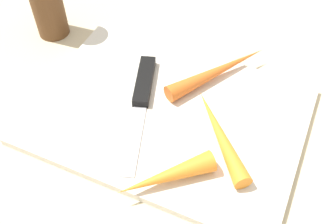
% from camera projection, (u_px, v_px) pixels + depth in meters
% --- Properties ---
extents(ground_plane, '(1.40, 1.40, 0.00)m').
position_uv_depth(ground_plane, '(168.00, 118.00, 0.56)').
color(ground_plane, '#C6B793').
extents(cutting_board, '(0.36, 0.26, 0.01)m').
position_uv_depth(cutting_board, '(168.00, 115.00, 0.55)').
color(cutting_board, silver).
rests_on(cutting_board, ground_plane).
extents(knife, '(0.08, 0.20, 0.01)m').
position_uv_depth(knife, '(143.00, 88.00, 0.57)').
color(knife, '#B7B7BC').
rests_on(knife, cutting_board).
extents(carrot_shortest, '(0.10, 0.10, 0.03)m').
position_uv_depth(carrot_shortest, '(166.00, 176.00, 0.47)').
color(carrot_shortest, orange).
rests_on(carrot_shortest, cutting_board).
extents(carrot_longest, '(0.11, 0.15, 0.02)m').
position_uv_depth(carrot_longest, '(217.00, 71.00, 0.58)').
color(carrot_longest, orange).
rests_on(carrot_longest, cutting_board).
extents(carrot_medium, '(0.11, 0.13, 0.02)m').
position_uv_depth(carrot_medium, '(220.00, 134.00, 0.51)').
color(carrot_medium, orange).
rests_on(carrot_medium, cutting_board).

